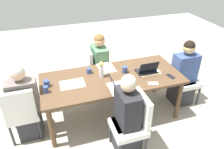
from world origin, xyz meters
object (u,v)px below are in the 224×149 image
at_px(dining_table, 112,81).
at_px(coffee_mug_near_right, 125,70).
at_px(laptop_far_left_mid, 117,86).
at_px(person_head_left_right_near, 183,76).
at_px(laptop_head_left_right_near, 147,70).
at_px(person_near_left_far, 100,68).
at_px(coffee_mug_near_left, 46,89).
at_px(chair_head_left_right_near, 184,75).
at_px(phone_silver, 153,83).
at_px(coffee_mug_centre_right, 47,84).
at_px(chair_near_left_far, 96,68).
at_px(person_far_left_mid, 127,118).
at_px(chair_head_right_left_near, 22,111).
at_px(coffee_mug_centre_left, 89,71).
at_px(phone_black, 171,76).
at_px(person_head_right_left_near, 26,106).
at_px(flower_vase, 101,69).
at_px(chair_far_left_mid, 134,121).

distance_m(dining_table, coffee_mug_near_right, 0.28).
bearing_deg(coffee_mug_near_right, laptop_far_left_mid, 55.55).
xyz_separation_m(person_head_left_right_near, laptop_head_left_right_near, (0.73, 0.01, 0.27)).
bearing_deg(person_near_left_far, coffee_mug_near_left, 39.16).
height_order(dining_table, laptop_head_left_right_near, laptop_head_left_right_near).
xyz_separation_m(chair_head_left_right_near, coffee_mug_near_right, (1.13, -0.02, 0.30)).
bearing_deg(phone_silver, coffee_mug_centre_right, -179.22).
bearing_deg(dining_table, person_near_left_far, -90.14).
relative_size(chair_near_left_far, laptop_head_left_right_near, 2.81).
height_order(person_far_left_mid, laptop_far_left_mid, person_far_left_mid).
bearing_deg(chair_head_right_left_near, coffee_mug_near_right, -174.33).
relative_size(dining_table, chair_near_left_far, 2.40).
bearing_deg(laptop_far_left_mid, coffee_mug_centre_left, -63.88).
bearing_deg(person_head_left_right_near, phone_silver, 22.96).
distance_m(chair_head_left_right_near, phone_silver, 0.97).
xyz_separation_m(chair_head_left_right_near, coffee_mug_centre_left, (1.67, -0.19, 0.29)).
bearing_deg(person_near_left_far, chair_head_right_left_near, 30.28).
xyz_separation_m(coffee_mug_near_right, coffee_mug_centre_left, (0.54, -0.16, -0.01)).
distance_m(coffee_mug_near_left, coffee_mug_near_right, 1.24).
height_order(coffee_mug_near_right, phone_black, coffee_mug_near_right).
distance_m(person_head_right_left_near, person_head_left_right_near, 2.60).
bearing_deg(chair_head_left_right_near, coffee_mug_near_left, 3.50).
bearing_deg(person_head_left_right_near, coffee_mug_near_left, 1.72).
distance_m(person_far_left_mid, phone_silver, 0.68).
bearing_deg(person_near_left_far, coffee_mug_centre_left, 57.14).
xyz_separation_m(chair_near_left_far, coffee_mug_near_left, (0.91, 0.87, 0.30)).
distance_m(chair_head_left_right_near, flower_vase, 1.56).
distance_m(dining_table, phone_black, 0.91).
height_order(chair_near_left_far, flower_vase, flower_vase).
height_order(chair_near_left_far, person_near_left_far, person_near_left_far).
bearing_deg(person_head_left_right_near, chair_far_left_mid, 30.48).
bearing_deg(person_head_right_left_near, person_far_left_mid, 151.64).
relative_size(person_head_right_left_near, laptop_far_left_mid, 3.73).
distance_m(chair_head_right_left_near, person_far_left_mid, 1.48).
xyz_separation_m(chair_near_left_far, laptop_head_left_right_near, (-0.65, 0.81, 0.29)).
xyz_separation_m(chair_head_right_left_near, coffee_mug_centre_left, (-1.06, -0.32, 0.29)).
xyz_separation_m(flower_vase, coffee_mug_near_left, (0.84, 0.16, -0.08)).
distance_m(laptop_head_left_right_near, coffee_mug_near_left, 1.56).
height_order(chair_head_left_right_near, coffee_mug_near_right, chair_head_left_right_near).
relative_size(person_near_left_far, laptop_far_left_mid, 3.73).
relative_size(person_head_right_left_near, chair_near_left_far, 1.33).
bearing_deg(chair_far_left_mid, coffee_mug_near_left, -32.61).
bearing_deg(phone_black, phone_silver, -86.20).
xyz_separation_m(chair_head_right_left_near, coffee_mug_near_right, (-1.60, -0.16, 0.30)).
bearing_deg(phone_black, flower_vase, -119.26).
height_order(person_near_left_far, coffee_mug_near_right, person_near_left_far).
distance_m(person_head_right_left_near, coffee_mug_near_right, 1.56).
xyz_separation_m(chair_head_right_left_near, coffee_mug_near_left, (-0.37, 0.01, 0.30)).
bearing_deg(chair_head_right_left_near, person_head_right_left_near, -128.76).
bearing_deg(chair_near_left_far, coffee_mug_centre_right, 38.73).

